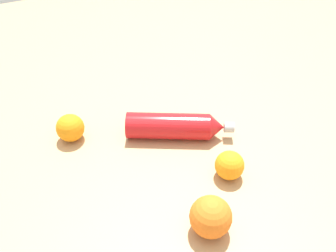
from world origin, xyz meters
name	(u,v)px	position (x,y,z in m)	size (l,w,h in m)	color
ground_plane	(172,127)	(0.00, 0.00, 0.00)	(2.40, 2.40, 0.00)	tan
water_bottle	(176,126)	(-0.04, 0.01, 0.03)	(0.18, 0.26, 0.07)	red
orange_0	(211,217)	(-0.31, 0.09, 0.04)	(0.08, 0.08, 0.08)	orange
orange_1	(70,128)	(0.08, 0.25, 0.04)	(0.07, 0.07, 0.07)	orange
orange_2	(230,165)	(-0.21, -0.03, 0.03)	(0.07, 0.07, 0.07)	orange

